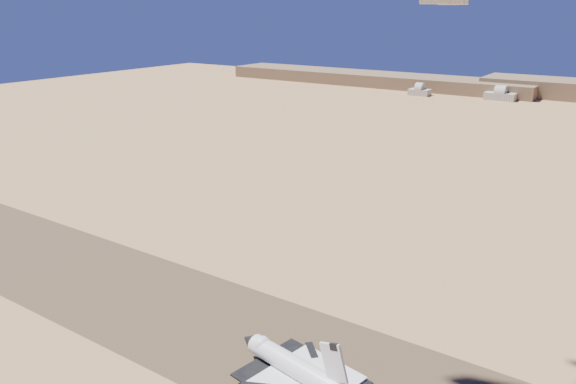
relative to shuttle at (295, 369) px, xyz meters
The scene contains 4 objects.
ground 20.78m from the shuttle, 153.55° to the left, with size 1200.00×1200.00×0.00m, color #B3804F.
runway 20.77m from the shuttle, 153.55° to the left, with size 600.00×50.00×0.06m, color #4E3B27.
hangars 494.30m from the shuttle, 99.56° to the left, with size 200.50×29.50×30.00m.
shuttle is the anchor object (origin of this frame).
Camera 1 is at (82.79, -107.19, 89.74)m, focal length 35.00 mm.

